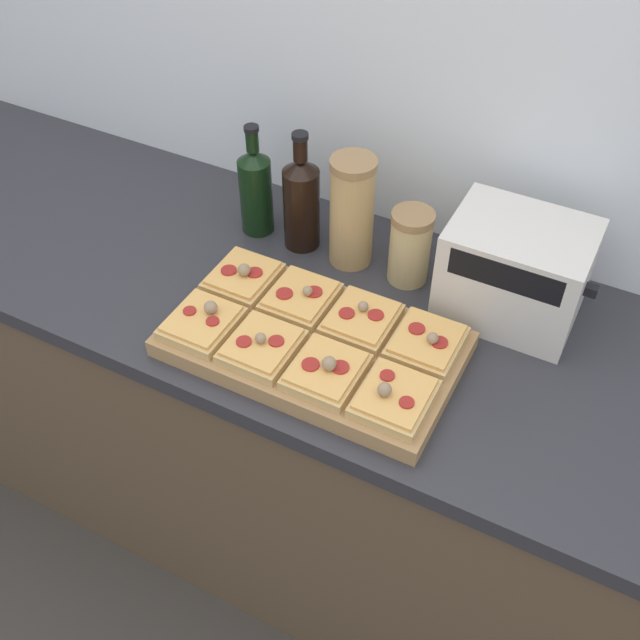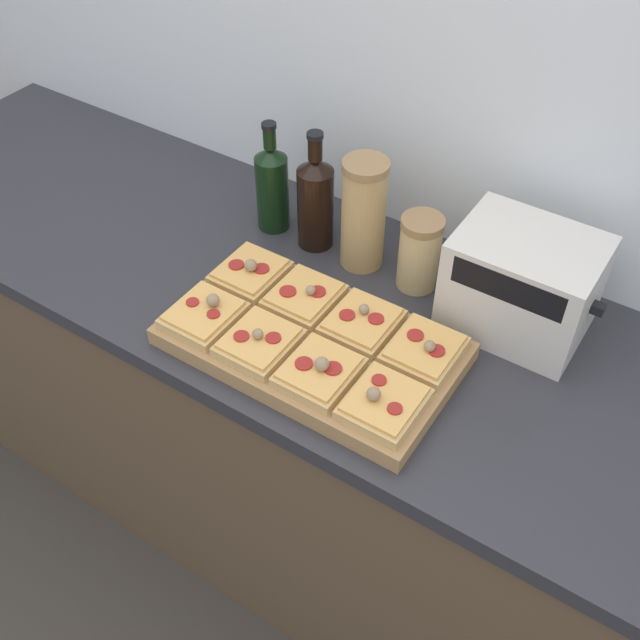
# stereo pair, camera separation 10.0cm
# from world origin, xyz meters

# --- Properties ---
(ground_plane) EXTENTS (12.00, 12.00, 0.00)m
(ground_plane) POSITION_xyz_m (0.00, 0.00, 0.00)
(ground_plane) COLOR #3D3833
(wall_back) EXTENTS (6.00, 0.06, 2.50)m
(wall_back) POSITION_xyz_m (0.00, 0.67, 1.25)
(wall_back) COLOR silver
(wall_back) RESTS_ON ground_plane
(kitchen_counter) EXTENTS (2.63, 0.67, 0.92)m
(kitchen_counter) POSITION_xyz_m (0.00, 0.32, 0.46)
(kitchen_counter) COLOR brown
(kitchen_counter) RESTS_ON ground_plane
(cutting_board) EXTENTS (0.56, 0.32, 0.04)m
(cutting_board) POSITION_xyz_m (-0.00, 0.18, 0.94)
(cutting_board) COLOR #A37A4C
(cutting_board) RESTS_ON kitchen_counter
(pizza_slice_back_left) EXTENTS (0.13, 0.14, 0.05)m
(pizza_slice_back_left) POSITION_xyz_m (-0.20, 0.26, 0.97)
(pizza_slice_back_left) COLOR tan
(pizza_slice_back_left) RESTS_ON cutting_board
(pizza_slice_back_midleft) EXTENTS (0.13, 0.14, 0.05)m
(pizza_slice_back_midleft) POSITION_xyz_m (-0.07, 0.26, 0.97)
(pizza_slice_back_midleft) COLOR tan
(pizza_slice_back_midleft) RESTS_ON cutting_board
(pizza_slice_back_midright) EXTENTS (0.13, 0.14, 0.05)m
(pizza_slice_back_midright) POSITION_xyz_m (0.07, 0.26, 0.97)
(pizza_slice_back_midright) COLOR tan
(pizza_slice_back_midright) RESTS_ON cutting_board
(pizza_slice_back_right) EXTENTS (0.13, 0.14, 0.05)m
(pizza_slice_back_right) POSITION_xyz_m (0.20, 0.26, 0.97)
(pizza_slice_back_right) COLOR tan
(pizza_slice_back_right) RESTS_ON cutting_board
(pizza_slice_front_left) EXTENTS (0.13, 0.14, 0.05)m
(pizza_slice_front_left) POSITION_xyz_m (-0.20, 0.11, 0.97)
(pizza_slice_front_left) COLOR tan
(pizza_slice_front_left) RESTS_ON cutting_board
(pizza_slice_front_midleft) EXTENTS (0.13, 0.14, 0.05)m
(pizza_slice_front_midleft) POSITION_xyz_m (-0.07, 0.11, 0.97)
(pizza_slice_front_midleft) COLOR tan
(pizza_slice_front_midleft) RESTS_ON cutting_board
(pizza_slice_front_midright) EXTENTS (0.13, 0.14, 0.05)m
(pizza_slice_front_midright) POSITION_xyz_m (0.07, 0.11, 0.97)
(pizza_slice_front_midright) COLOR tan
(pizza_slice_front_midright) RESTS_ON cutting_board
(pizza_slice_front_right) EXTENTS (0.13, 0.14, 0.05)m
(pizza_slice_front_right) POSITION_xyz_m (0.20, 0.11, 0.97)
(pizza_slice_front_right) COLOR tan
(pizza_slice_front_right) RESTS_ON cutting_board
(olive_oil_bottle) EXTENTS (0.07, 0.07, 0.27)m
(olive_oil_bottle) POSITION_xyz_m (-0.30, 0.47, 1.03)
(olive_oil_bottle) COLOR black
(olive_oil_bottle) RESTS_ON kitchen_counter
(wine_bottle) EXTENTS (0.08, 0.08, 0.28)m
(wine_bottle) POSITION_xyz_m (-0.18, 0.47, 1.04)
(wine_bottle) COLOR black
(wine_bottle) RESTS_ON kitchen_counter
(grain_jar_tall) EXTENTS (0.10, 0.10, 0.25)m
(grain_jar_tall) POSITION_xyz_m (-0.06, 0.47, 1.05)
(grain_jar_tall) COLOR tan
(grain_jar_tall) RESTS_ON kitchen_counter
(grain_jar_short) EXTENTS (0.09, 0.09, 0.17)m
(grain_jar_short) POSITION_xyz_m (0.08, 0.47, 1.01)
(grain_jar_short) COLOR tan
(grain_jar_short) RESTS_ON kitchen_counter
(toaster_oven) EXTENTS (0.29, 0.20, 0.21)m
(toaster_oven) POSITION_xyz_m (0.30, 0.47, 1.03)
(toaster_oven) COLOR beige
(toaster_oven) RESTS_ON kitchen_counter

